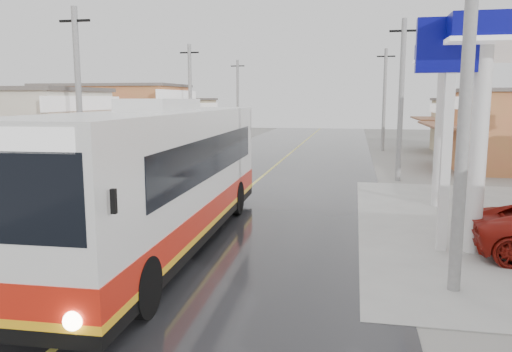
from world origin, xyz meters
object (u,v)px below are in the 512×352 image
(tricycle_far, at_px, (19,174))
(tyre_stack, at_px, (59,200))
(cyclist, at_px, (133,194))
(coach_bus, at_px, (164,177))
(second_bus, at_px, (192,141))
(tricycle_near, at_px, (23,187))

(tricycle_far, bearing_deg, tyre_stack, -7.02)
(cyclist, height_order, tyre_stack, cyclist)
(coach_bus, distance_m, second_bus, 17.12)
(second_bus, distance_m, tricycle_near, 13.51)
(coach_bus, relative_size, tricycle_far, 5.54)
(coach_bus, relative_size, tricycle_near, 6.28)
(cyclist, xyz_separation_m, tyre_stack, (-3.34, 0.44, -0.45))
(cyclist, xyz_separation_m, tricycle_far, (-6.32, 2.19, 0.25))
(coach_bus, xyz_separation_m, tyre_stack, (-6.11, 4.29, -1.78))
(second_bus, bearing_deg, coach_bus, -79.75)
(tricycle_far, height_order, tyre_stack, tricycle_far)
(tricycle_near, distance_m, tricycle_far, 3.71)
(coach_bus, xyz_separation_m, tricycle_near, (-6.78, 3.13, -1.09))
(tyre_stack, bearing_deg, second_bus, 83.25)
(cyclist, relative_size, tyre_stack, 2.51)
(second_bus, xyz_separation_m, tricycle_near, (-2.11, -13.33, -0.63))
(cyclist, bearing_deg, coach_bus, -59.24)
(tyre_stack, bearing_deg, tricycle_near, -119.80)
(tricycle_near, bearing_deg, cyclist, -2.39)
(second_bus, xyz_separation_m, tyre_stack, (-1.44, -12.17, -1.32))
(coach_bus, xyz_separation_m, second_bus, (-4.67, 16.46, -0.46))
(coach_bus, relative_size, tyre_stack, 16.80)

